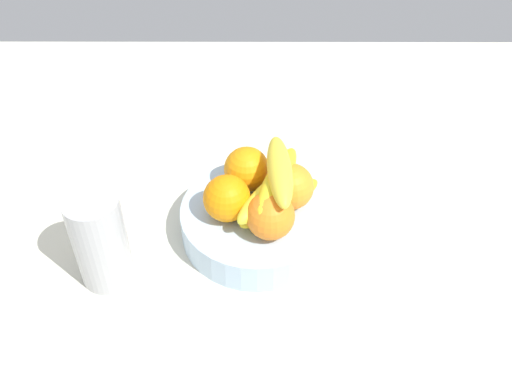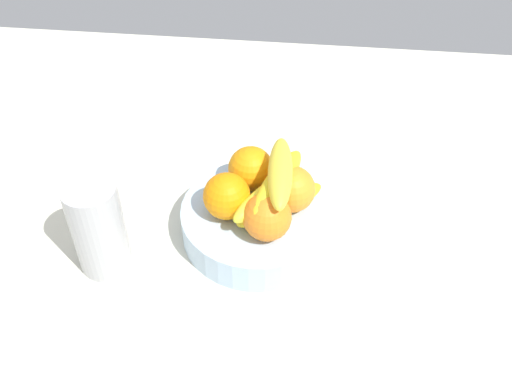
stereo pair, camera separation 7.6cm
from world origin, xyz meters
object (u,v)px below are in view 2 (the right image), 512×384
Objects in this scene: thermos_tumbler at (98,227)px; orange_center at (292,189)px; orange_back_left at (251,169)px; orange_front_left at (227,196)px; banana_bunch at (277,189)px; orange_front_right at (267,217)px; fruit_bowl at (256,221)px.

orange_center is at bearing -159.97° from thermos_tumbler.
thermos_tumbler is (22.55, 15.32, -1.24)cm from orange_back_left.
orange_front_left is at bearing -157.43° from thermos_tumbler.
banana_bunch reaches higher than orange_center.
banana_bunch is (-1.10, -5.26, 1.36)cm from orange_front_right.
orange_front_right is at bearing 63.05° from orange_center.
orange_front_right and orange_center have the same top height.
orange_center is at bearing -116.95° from orange_front_right.
orange_front_right is at bearing -171.23° from thermos_tumbler.
banana_bunch is (2.38, 1.57, 1.36)cm from orange_center.
orange_back_left is (3.93, -11.23, 0.00)cm from orange_front_right.
orange_back_left is at bearing -113.37° from orange_front_left.
orange_front_left is 21.06cm from thermos_tumbler.
orange_back_left is at bearing -75.03° from fruit_bowl.
orange_front_left and orange_center have the same top height.
fruit_bowl is 3.33× the size of orange_center.
orange_front_right is at bearing 78.21° from banana_bunch.
orange_front_left and orange_front_right have the same top height.
orange_back_left is 27.29cm from thermos_tumbler.
fruit_bowl is at bearing 104.97° from orange_back_left.
orange_front_left is 1.00× the size of orange_back_left.
orange_back_left is (1.55, -5.80, 6.86)cm from fruit_bowl.
orange_front_right is at bearing 150.57° from orange_front_left.
orange_front_right reaches higher than fruit_bowl.
orange_front_right is at bearing 109.27° from orange_back_left.
orange_center is at bearing -164.87° from orange_front_left.
orange_back_left is at bearing -49.92° from banana_bunch.
orange_front_left is at bearing 66.63° from orange_back_left.
orange_center is 3.16cm from banana_bunch.
banana_bunch reaches higher than fruit_bowl.
banana_bunch is (-5.03, 5.97, 1.36)cm from orange_back_left.
orange_center reaches higher than fruit_bowl.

